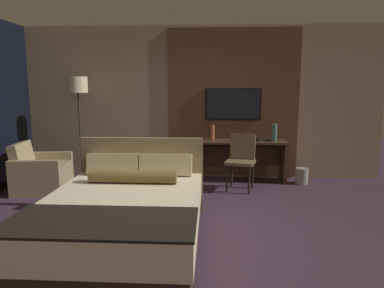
# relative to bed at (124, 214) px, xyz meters

# --- Properties ---
(ground_plane) EXTENTS (16.00, 16.00, 0.00)m
(ground_plane) POSITION_rel_bed_xyz_m (0.47, 0.29, -0.31)
(ground_plane) COLOR #3D2838
(wall_back_tv_panel) EXTENTS (7.20, 0.09, 2.80)m
(wall_back_tv_panel) POSITION_rel_bed_xyz_m (0.59, 2.89, 1.09)
(wall_back_tv_panel) COLOR tan
(wall_back_tv_panel) RESTS_ON ground_plane
(bed) EXTENTS (1.67, 2.22, 1.01)m
(bed) POSITION_rel_bed_xyz_m (0.00, 0.00, 0.00)
(bed) COLOR #33281E
(bed) RESTS_ON ground_plane
(desk) EXTENTS (1.90, 0.47, 0.74)m
(desk) POSITION_rel_bed_xyz_m (1.35, 2.63, 0.20)
(desk) COLOR #422D1E
(desk) RESTS_ON ground_plane
(tv) EXTENTS (1.02, 0.04, 0.57)m
(tv) POSITION_rel_bed_xyz_m (1.35, 2.81, 1.08)
(tv) COLOR black
(desk_chair) EXTENTS (0.55, 0.55, 0.92)m
(desk_chair) POSITION_rel_bed_xyz_m (1.45, 2.08, 0.25)
(desk_chair) COLOR brown
(desk_chair) RESTS_ON ground_plane
(armchair_by_window) EXTENTS (0.88, 0.90, 0.81)m
(armchair_by_window) POSITION_rel_bed_xyz_m (-1.85, 1.80, -0.03)
(armchair_by_window) COLOR #998460
(armchair_by_window) RESTS_ON ground_plane
(floor_lamp) EXTENTS (0.34, 0.34, 1.87)m
(floor_lamp) POSITION_rel_bed_xyz_m (-1.40, 2.44, 1.27)
(floor_lamp) COLOR #282623
(floor_lamp) RESTS_ON ground_plane
(vase_tall) EXTENTS (0.08, 0.08, 0.27)m
(vase_tall) POSITION_rel_bed_xyz_m (0.97, 2.70, 0.56)
(vase_tall) COLOR #B2563D
(vase_tall) RESTS_ON desk
(vase_short) EXTENTS (0.09, 0.09, 0.31)m
(vase_short) POSITION_rel_bed_xyz_m (2.07, 2.57, 0.58)
(vase_short) COLOR #4C706B
(vase_short) RESTS_ON desk
(book) EXTENTS (0.26, 0.21, 0.03)m
(book) POSITION_rel_bed_xyz_m (1.89, 2.63, 0.44)
(book) COLOR #332D28
(book) RESTS_ON desk
(waste_bin) EXTENTS (0.22, 0.22, 0.28)m
(waste_bin) POSITION_rel_bed_xyz_m (2.56, 2.44, -0.17)
(waste_bin) COLOR gray
(waste_bin) RESTS_ON ground_plane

